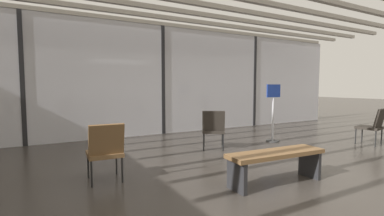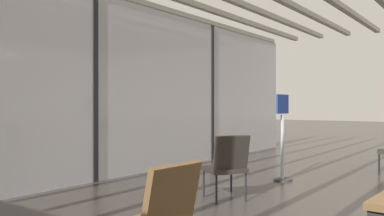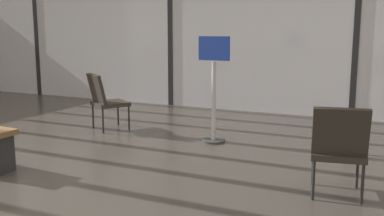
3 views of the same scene
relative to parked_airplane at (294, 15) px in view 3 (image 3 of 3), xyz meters
name	(u,v)px [view 3 (image 3 of 3)]	position (x,y,z in m)	size (l,w,h in m)	color
glass_curtain_wall	(171,27)	(-1.35, -5.00, -0.34)	(14.00, 0.08, 3.13)	silver
window_mullion_0	(37,27)	(-4.85, -5.00, -0.34)	(0.10, 0.12, 3.13)	black
window_mullion_1	(171,27)	(-1.35, -5.00, -0.34)	(0.10, 0.12, 3.13)	black
window_mullion_2	(357,27)	(2.15, -5.00, -0.34)	(0.10, 0.12, 3.13)	black
parked_airplane	(294,15)	(0.00, 0.00, 0.00)	(13.47, 3.81, 3.81)	#B2BCD6
lounge_chair_0	(339,146)	(2.39, -8.92, -1.41)	(0.57, 0.60, 0.87)	#28231E
lounge_chair_1	(105,98)	(-1.21, -7.49, -1.41)	(0.69, 0.70, 0.87)	#28231E
info_sign	(214,93)	(0.58, -7.48, -1.23)	(0.44, 0.32, 1.44)	#333333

